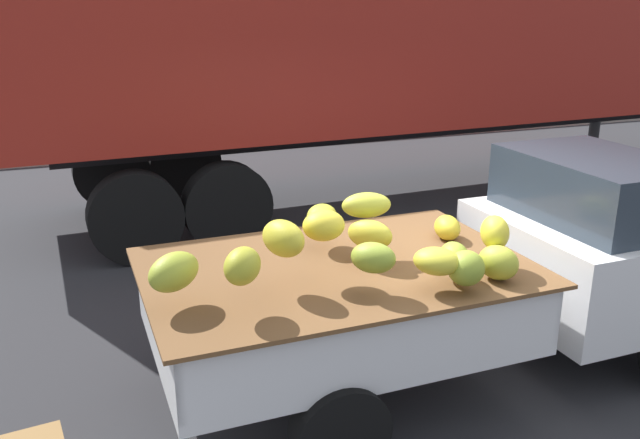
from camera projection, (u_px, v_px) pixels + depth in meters
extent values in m
plane|color=#28282B|center=(435.00, 358.00, 5.70)|extent=(220.00, 220.00, 0.00)
cube|color=gray|center=(213.00, 145.00, 13.73)|extent=(80.00, 0.80, 0.16)
cube|color=white|center=(604.00, 257.00, 5.77)|extent=(1.94, 1.73, 0.78)
cube|color=#28333D|center=(596.00, 187.00, 5.50)|extent=(1.07, 1.52, 0.52)
cube|color=white|center=(336.00, 328.00, 4.97)|extent=(2.65, 1.74, 0.08)
cube|color=white|center=(298.00, 258.00, 5.62)|extent=(2.63, 0.09, 0.44)
cube|color=white|center=(388.00, 349.00, 4.15)|extent=(2.63, 0.09, 0.44)
cube|color=white|center=(485.00, 272.00, 5.33)|extent=(0.07, 1.71, 0.44)
cube|color=white|center=(157.00, 326.00, 4.44)|extent=(0.07, 1.71, 0.44)
cube|color=#B21914|center=(297.00, 261.00, 5.66)|extent=(2.53, 0.05, 0.07)
cube|color=brown|center=(336.00, 267.00, 4.81)|extent=(2.78, 1.87, 0.03)
ellipsoid|color=olive|center=(466.00, 268.00, 4.33)|extent=(0.35, 0.36, 0.23)
ellipsoid|color=gold|center=(447.00, 228.00, 5.33)|extent=(0.29, 0.36, 0.19)
ellipsoid|color=#ABB231|center=(498.00, 263.00, 4.52)|extent=(0.31, 0.35, 0.23)
ellipsoid|color=gold|center=(437.00, 261.00, 4.32)|extent=(0.40, 0.40, 0.18)
ellipsoid|color=gold|center=(242.00, 266.00, 3.98)|extent=(0.34, 0.36, 0.23)
ellipsoid|color=#A0AE32|center=(174.00, 272.00, 4.08)|extent=(0.44, 0.42, 0.23)
ellipsoid|color=yellow|center=(495.00, 232.00, 4.69)|extent=(0.30, 0.35, 0.24)
ellipsoid|color=olive|center=(454.00, 257.00, 4.51)|extent=(0.28, 0.34, 0.20)
ellipsoid|color=gold|center=(370.00, 234.00, 4.77)|extent=(0.37, 0.40, 0.21)
ellipsoid|color=gold|center=(366.00, 205.00, 4.90)|extent=(0.40, 0.28, 0.18)
ellipsoid|color=yellow|center=(324.00, 225.00, 4.44)|extent=(0.33, 0.30, 0.20)
ellipsoid|color=olive|center=(373.00, 258.00, 4.27)|extent=(0.37, 0.38, 0.20)
ellipsoid|color=gold|center=(283.00, 238.00, 4.28)|extent=(0.32, 0.40, 0.24)
ellipsoid|color=gold|center=(322.00, 216.00, 5.10)|extent=(0.36, 0.41, 0.16)
cylinder|color=black|center=(541.00, 273.00, 6.66)|extent=(0.64, 0.21, 0.64)
cylinder|color=black|center=(265.00, 320.00, 5.67)|extent=(0.64, 0.21, 0.64)
cylinder|color=black|center=(340.00, 430.00, 4.21)|extent=(0.64, 0.21, 0.64)
cube|color=maroon|center=(438.00, 22.00, 9.80)|extent=(12.10, 3.01, 2.70)
cube|color=black|center=(432.00, 124.00, 10.27)|extent=(11.05, 0.87, 0.30)
cylinder|color=black|center=(185.00, 164.00, 10.15)|extent=(1.09, 0.35, 1.08)
cylinder|color=black|center=(227.00, 207.00, 8.05)|extent=(1.09, 0.35, 1.08)
cylinder|color=black|center=(111.00, 171.00, 9.75)|extent=(1.09, 0.35, 1.08)
cylinder|color=black|center=(136.00, 217.00, 7.65)|extent=(1.09, 0.35, 1.08)
cylinder|color=#38383A|center=(593.00, 138.00, 11.64)|extent=(0.18, 0.18, 1.25)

